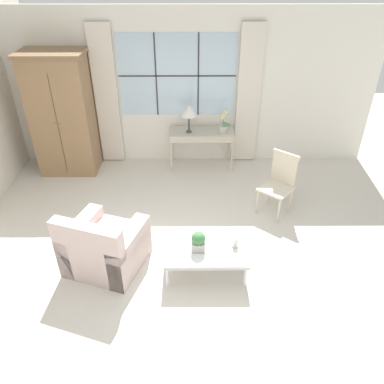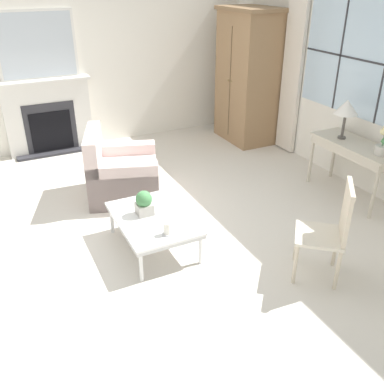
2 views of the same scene
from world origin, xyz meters
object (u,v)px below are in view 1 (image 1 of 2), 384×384
table_lamp (189,111)px  side_chair_wooden (280,180)px  armoire (63,114)px  pillar_candle (235,242)px  console_table (202,135)px  coffee_table (206,249)px  armchair_upholstered (105,248)px  potted_plant_small (198,241)px  potted_orchid (223,123)px

table_lamp → side_chair_wooden: bearing=-45.0°
armoire → pillar_candle: (2.82, -2.68, -0.66)m
console_table → coffee_table: 2.78m
console_table → armchair_upholstered: 3.02m
coffee_table → table_lamp: bearing=94.5°
armoire → side_chair_wooden: size_ratio=2.19×
armoire → pillar_candle: size_ratio=15.37×
console_table → coffee_table: (-0.02, -2.76, -0.31)m
table_lamp → potted_plant_small: (0.12, -2.77, -0.63)m
armoire → potted_plant_small: (2.35, -2.74, -0.58)m
side_chair_wooden → armoire: bearing=159.4°
coffee_table → potted_plant_small: 0.21m
coffee_table → pillar_candle: (0.37, 0.01, 0.10)m
potted_orchid → console_table: bearing=175.8°
potted_plant_small → armoire: bearing=130.6°
armchair_upholstered → pillar_candle: bearing=-2.1°
table_lamp → armchair_upholstered: 2.99m
pillar_candle → coffee_table: bearing=-179.2°
potted_orchid → pillar_candle: bearing=-90.8°
table_lamp → pillar_candle: (0.59, -2.71, -0.70)m
table_lamp → pillar_candle: size_ratio=3.59×
armchair_upholstered → coffee_table: 1.31m
console_table → table_lamp: 0.54m
armoire → table_lamp: armoire is taller
console_table → pillar_candle: bearing=-82.7°
armoire → coffee_table: 3.71m
armchair_upholstered → potted_plant_small: bearing=-5.7°
console_table → potted_plant_small: bearing=-92.3°
armoire → pillar_candle: bearing=-43.5°
armoire → pillar_candle: armoire is taller
side_chair_wooden → coffee_table: bearing=-132.0°
side_chair_wooden → table_lamp: bearing=135.0°
potted_plant_small → pillar_candle: size_ratio=1.89×
potted_plant_small → table_lamp: bearing=92.4°
side_chair_wooden → pillar_candle: bearing=-121.8°
potted_orchid → potted_plant_small: potted_orchid is taller
potted_orchid → side_chair_wooden: bearing=-61.3°
table_lamp → armchair_upholstered: bearing=-112.4°
potted_orchid → armchair_upholstered: (-1.72, -2.67, -0.60)m
potted_orchid → armchair_upholstered: bearing=-122.8°
side_chair_wooden → pillar_candle: side_chair_wooden is taller
console_table → potted_plant_small: (-0.11, -2.82, -0.14)m
console_table → potted_orchid: 0.47m
armchair_upholstered → side_chair_wooden: size_ratio=1.15×
console_table → potted_plant_small: 2.82m
table_lamp → side_chair_wooden: 2.07m
console_table → armoire: bearing=-178.2°
console_table → side_chair_wooden: (1.17, -1.45, -0.09)m
potted_plant_small → console_table: bearing=87.7°
armchair_upholstered → potted_plant_small: (1.21, -0.12, 0.21)m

